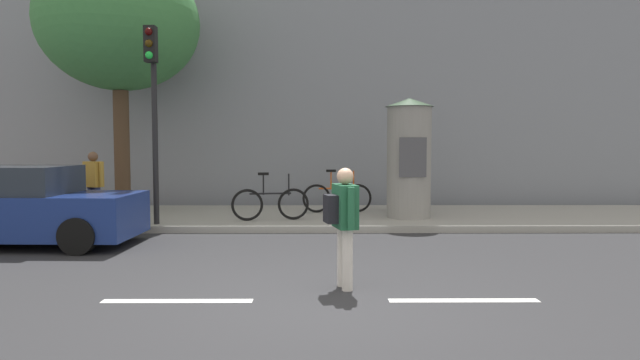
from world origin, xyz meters
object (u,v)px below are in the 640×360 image
(bicycle_upright, at_px, (337,197))
(parked_car_red, at_px, (8,207))
(poster_column, at_px, (409,157))
(traffic_light, at_px, (153,92))
(pedestrian_in_red_top, at_px, (397,176))
(pedestrian_near_pole, at_px, (94,182))
(street_tree, at_px, (119,24))
(bicycle_leaning, at_px, (270,203))
(pedestrian_with_backpack, at_px, (343,217))

(bicycle_upright, distance_m, parked_car_red, 7.26)
(poster_column, xyz_separation_m, bicycle_upright, (-1.65, 0.96, -1.03))
(traffic_light, xyz_separation_m, pedestrian_in_red_top, (5.56, 2.50, -1.92))
(pedestrian_in_red_top, bearing_deg, poster_column, -86.30)
(poster_column, bearing_deg, pedestrian_near_pole, -173.18)
(street_tree, height_order, bicycle_leaning, street_tree)
(pedestrian_in_red_top, distance_m, bicycle_leaning, 3.67)
(poster_column, distance_m, bicycle_upright, 2.17)
(parked_car_red, bearing_deg, traffic_light, 36.11)
(bicycle_upright, bearing_deg, street_tree, 179.58)
(poster_column, bearing_deg, bicycle_upright, 149.93)
(parked_car_red, bearing_deg, bicycle_upright, 31.09)
(street_tree, height_order, bicycle_upright, street_tree)
(traffic_light, distance_m, pedestrian_with_backpack, 6.36)
(pedestrian_near_pole, bearing_deg, parked_car_red, -112.06)
(parked_car_red, bearing_deg, pedestrian_with_backpack, -26.78)
(street_tree, distance_m, bicycle_upright, 6.96)
(pedestrian_with_backpack, bearing_deg, pedestrian_near_pole, 136.45)
(pedestrian_near_pole, bearing_deg, bicycle_upright, 18.40)
(pedestrian_near_pole, xyz_separation_m, bicycle_upright, (5.42, 1.80, -0.51))
(traffic_light, height_order, pedestrian_near_pole, traffic_light)
(bicycle_upright, relative_size, parked_car_red, 0.38)
(pedestrian_in_red_top, bearing_deg, pedestrian_with_backpack, -103.70)
(pedestrian_in_red_top, bearing_deg, traffic_light, -155.76)
(traffic_light, relative_size, bicycle_leaning, 2.39)
(poster_column, bearing_deg, street_tree, 172.00)
(pedestrian_near_pole, relative_size, bicycle_leaning, 0.89)
(traffic_light, xyz_separation_m, poster_column, (5.65, 1.17, -1.40))
(poster_column, xyz_separation_m, pedestrian_with_backpack, (-1.83, -5.83, -0.64))
(traffic_light, bearing_deg, parked_car_red, -143.89)
(poster_column, relative_size, street_tree, 0.44)
(traffic_light, relative_size, street_tree, 0.65)
(pedestrian_near_pole, bearing_deg, poster_column, 6.82)
(pedestrian_with_backpack, xyz_separation_m, bicycle_leaning, (-1.39, 5.35, -0.40))
(pedestrian_near_pole, xyz_separation_m, bicycle_leaning, (3.85, 0.36, -0.51))
(pedestrian_with_backpack, bearing_deg, bicycle_leaning, 104.61)
(pedestrian_with_backpack, bearing_deg, traffic_light, 129.30)
(traffic_light, xyz_separation_m, pedestrian_near_pole, (-1.43, 0.32, -1.92))
(street_tree, distance_m, parked_car_red, 5.68)
(street_tree, xyz_separation_m, bicycle_upright, (5.44, -0.04, -4.34))
(poster_column, xyz_separation_m, pedestrian_near_pole, (-7.08, -0.85, -0.52))
(bicycle_leaning, bearing_deg, traffic_light, -164.21)
(street_tree, bearing_deg, pedestrian_with_backpack, -52.38)
(pedestrian_near_pole, relative_size, bicycle_upright, 0.88)
(pedestrian_in_red_top, bearing_deg, parked_car_red, -152.09)
(pedestrian_in_red_top, bearing_deg, bicycle_leaning, -149.91)
(poster_column, height_order, bicycle_upright, poster_column)
(bicycle_leaning, distance_m, bicycle_upright, 2.14)
(pedestrian_near_pole, height_order, bicycle_upright, pedestrian_near_pole)
(pedestrian_with_backpack, distance_m, pedestrian_near_pole, 7.24)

